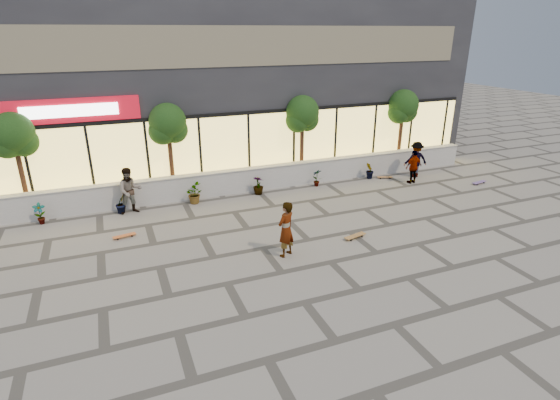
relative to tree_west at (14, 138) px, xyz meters
name	(u,v)px	position (x,y,z in m)	size (l,w,h in m)	color
ground	(331,262)	(9.00, -7.70, -2.99)	(80.00, 80.00, 0.00)	gray
planter_wall	(256,179)	(9.00, -0.70, -2.46)	(22.00, 0.42, 1.04)	silver
retail_building	(220,79)	(9.00, 4.79, 1.26)	(24.00, 9.17, 8.50)	#26262B
shrub_a	(40,214)	(0.50, -1.25, -2.58)	(0.43, 0.29, 0.81)	#173811
shrub_b	(121,203)	(3.30, -1.25, -2.58)	(0.45, 0.36, 0.81)	#173811
shrub_c	(193,194)	(6.10, -1.25, -2.58)	(0.73, 0.63, 0.81)	#173811
shrub_d	(258,185)	(8.90, -1.25, -2.58)	(0.45, 0.45, 0.81)	#173811
shrub_e	(317,178)	(11.70, -1.25, -2.58)	(0.43, 0.29, 0.81)	#173811
shrub_f	(370,171)	(14.50, -1.25, -2.58)	(0.45, 0.36, 0.81)	#173811
tree_west	(14,138)	(0.00, 0.00, 0.00)	(1.60, 1.50, 3.92)	#412517
tree_midwest	(168,126)	(5.50, 0.00, 0.00)	(1.60, 1.50, 3.92)	#412517
tree_mideast	(302,116)	(11.50, 0.00, 0.00)	(1.60, 1.50, 3.92)	#412517
tree_east	(403,108)	(17.00, 0.00, 0.00)	(1.60, 1.50, 3.92)	#412517
skater_center	(286,229)	(7.89, -6.77, -2.08)	(0.66, 0.43, 1.80)	white
skater_left	(130,191)	(3.68, -1.40, -2.08)	(0.88, 0.69, 1.82)	#9F8366
skater_right_near	(414,167)	(16.00, -2.51, -2.21)	(0.91, 0.38, 1.55)	white
skater_right_far	(416,159)	(16.71, -1.75, -2.13)	(1.11, 0.64, 1.71)	maroon
skateboard_center	(355,236)	(10.54, -6.54, -2.90)	(0.88, 0.41, 0.10)	olive
skateboard_left	(124,236)	(3.24, -3.57, -2.91)	(0.79, 0.33, 0.09)	#B85422
skateboard_right_near	(385,177)	(15.21, -1.50, -2.91)	(0.75, 0.42, 0.09)	#9B6532
skateboard_right_far	(479,182)	(18.80, -3.78, -2.90)	(0.85, 0.35, 0.10)	#644986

